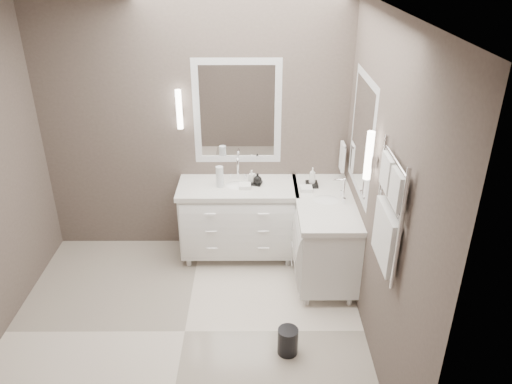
{
  "coord_description": "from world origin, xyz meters",
  "views": [
    {
      "loc": [
        0.62,
        -3.41,
        3.12
      ],
      "look_at": [
        0.64,
        0.7,
        1.04
      ],
      "focal_mm": 35.0,
      "sensor_mm": 36.0,
      "label": 1
    }
  ],
  "objects_px": {
    "vanity_right": "(324,232)",
    "towel_ladder": "(388,218)",
    "vanity_back": "(238,216)",
    "waste_bin": "(288,341)"
  },
  "relations": [
    {
      "from": "towel_ladder",
      "to": "waste_bin",
      "type": "xyz_separation_m",
      "value": [
        -0.65,
        0.15,
        -1.27
      ]
    },
    {
      "from": "vanity_back",
      "to": "waste_bin",
      "type": "height_order",
      "value": "vanity_back"
    },
    {
      "from": "vanity_right",
      "to": "waste_bin",
      "type": "height_order",
      "value": "vanity_right"
    },
    {
      "from": "vanity_right",
      "to": "towel_ladder",
      "type": "distance_m",
      "value": 1.6
    },
    {
      "from": "towel_ladder",
      "to": "waste_bin",
      "type": "height_order",
      "value": "towel_ladder"
    },
    {
      "from": "vanity_back",
      "to": "towel_ladder",
      "type": "xyz_separation_m",
      "value": [
        1.1,
        -1.63,
        0.91
      ]
    },
    {
      "from": "vanity_right",
      "to": "towel_ladder",
      "type": "bearing_deg",
      "value": -80.16
    },
    {
      "from": "towel_ladder",
      "to": "vanity_back",
      "type": "bearing_deg",
      "value": 124.1
    },
    {
      "from": "vanity_back",
      "to": "waste_bin",
      "type": "xyz_separation_m",
      "value": [
        0.45,
        -1.48,
        -0.36
      ]
    },
    {
      "from": "vanity_back",
      "to": "vanity_right",
      "type": "distance_m",
      "value": 0.93
    }
  ]
}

